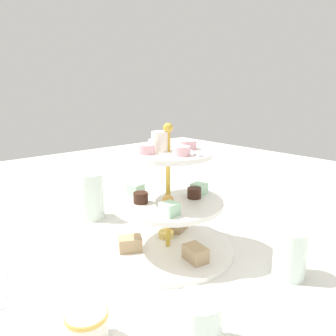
# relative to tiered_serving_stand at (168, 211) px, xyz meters

# --- Properties ---
(ground_plane) EXTENTS (2.40, 2.40, 0.00)m
(ground_plane) POSITION_rel_tiered_serving_stand_xyz_m (-0.00, -0.00, -0.09)
(ground_plane) COLOR silver
(tiered_serving_stand) EXTENTS (0.28, 0.28, 0.28)m
(tiered_serving_stand) POSITION_rel_tiered_serving_stand_xyz_m (0.00, 0.00, 0.00)
(tiered_serving_stand) COLOR white
(tiered_serving_stand) RESTS_ON ground_plane
(water_glass_tall_right) EXTENTS (0.07, 0.07, 0.12)m
(water_glass_tall_right) POSITION_rel_tiered_serving_stand_xyz_m (0.27, 0.03, -0.03)
(water_glass_tall_right) COLOR silver
(water_glass_tall_right) RESTS_ON ground_plane
(water_glass_short_left) EXTENTS (0.06, 0.06, 0.07)m
(water_glass_short_left) POSITION_rel_tiered_serving_stand_xyz_m (-0.23, 0.15, -0.05)
(water_glass_short_left) COLOR silver
(water_glass_short_left) RESTS_ON ground_plane
(teacup_with_saucer) EXTENTS (0.09, 0.09, 0.05)m
(teacup_with_saucer) POSITION_rel_tiered_serving_stand_xyz_m (-0.13, 0.26, -0.07)
(teacup_with_saucer) COLOR white
(teacup_with_saucer) RESTS_ON ground_plane
(butter_knife_left) EXTENTS (0.17, 0.03, 0.00)m
(butter_knife_left) POSITION_rel_tiered_serving_stand_xyz_m (0.09, -0.31, -0.09)
(butter_knife_left) COLOR silver
(butter_knife_left) RESTS_ON ground_plane
(butter_knife_right) EXTENTS (0.17, 0.06, 0.00)m
(butter_knife_right) POSITION_rel_tiered_serving_stand_xyz_m (0.11, 0.31, -0.09)
(butter_knife_right) COLOR silver
(butter_knife_right) RESTS_ON ground_plane
(water_glass_mid_back) EXTENTS (0.06, 0.06, 0.09)m
(water_glass_mid_back) POSITION_rel_tiered_serving_stand_xyz_m (-0.23, -0.10, -0.04)
(water_glass_mid_back) COLOR silver
(water_glass_mid_back) RESTS_ON ground_plane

